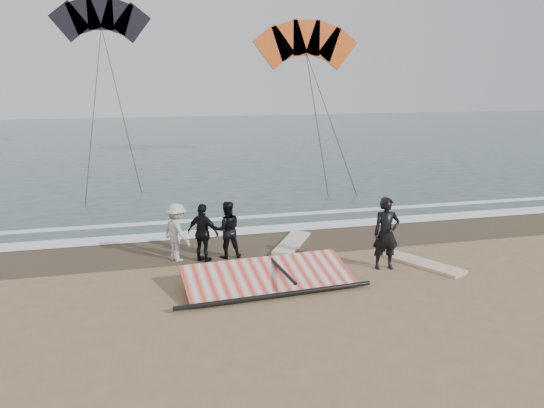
{
  "coord_description": "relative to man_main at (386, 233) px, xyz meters",
  "views": [
    {
      "loc": [
        -3.44,
        -10.79,
        5.0
      ],
      "look_at": [
        0.05,
        3.0,
        1.6
      ],
      "focal_mm": 35.0,
      "sensor_mm": 36.0,
      "label": 1
    }
  ],
  "objects": [
    {
      "name": "board_white",
      "position": [
        1.14,
        -0.07,
        -0.93
      ],
      "size": [
        1.6,
        2.27,
        0.09
      ],
      "primitive_type": "cube",
      "rotation": [
        0.0,
        0.0,
        0.49
      ],
      "color": "silver",
      "rests_on": "ground"
    },
    {
      "name": "trio_cluster",
      "position": [
        -4.72,
        1.91,
        -0.15
      ],
      "size": [
        2.33,
        1.38,
        1.66
      ],
      "color": "black",
      "rests_on": "ground"
    },
    {
      "name": "kite_dark",
      "position": [
        -8.11,
        24.68,
        7.43
      ],
      "size": [
        6.88,
        7.71,
        17.22
      ],
      "color": "black",
      "rests_on": "ground"
    },
    {
      "name": "sea",
      "position": [
        -2.81,
        31.47,
        -0.96
      ],
      "size": [
        120.0,
        54.0,
        0.02
      ],
      "primitive_type": "cube",
      "color": "#233838",
      "rests_on": "ground"
    },
    {
      "name": "kite_red",
      "position": [
        3.56,
        18.29,
        5.73
      ],
      "size": [
        7.01,
        5.07,
        11.87
      ],
      "color": "#E5581B",
      "rests_on": "ground"
    },
    {
      "name": "wet_sand",
      "position": [
        -2.81,
        2.97,
        -0.97
      ],
      "size": [
        120.0,
        2.8,
        0.01
      ],
      "primitive_type": "cube",
      "color": "#4C3D2B",
      "rests_on": "ground"
    },
    {
      "name": "ground",
      "position": [
        -2.81,
        -1.53,
        -0.98
      ],
      "size": [
        120.0,
        120.0,
        0.0
      ],
      "primitive_type": "plane",
      "color": "#8C704C",
      "rests_on": "ground"
    },
    {
      "name": "sail_rig",
      "position": [
        -3.4,
        -0.38,
        -0.78
      ],
      "size": [
        4.77,
        2.07,
        0.52
      ],
      "color": "black",
      "rests_on": "ground"
    },
    {
      "name": "foam_near",
      "position": [
        -2.81,
        4.37,
        -0.95
      ],
      "size": [
        120.0,
        0.9,
        0.01
      ],
      "primitive_type": "cube",
      "color": "white",
      "rests_on": "sea"
    },
    {
      "name": "man_main",
      "position": [
        0.0,
        0.0,
        0.0
      ],
      "size": [
        0.76,
        0.55,
        1.95
      ],
      "primitive_type": "imported",
      "rotation": [
        0.0,
        0.0,
        -0.12
      ],
      "color": "black",
      "rests_on": "ground"
    },
    {
      "name": "board_cream",
      "position": [
        -1.83,
        2.63,
        -0.93
      ],
      "size": [
        1.72,
        2.28,
        0.1
      ],
      "primitive_type": "cube",
      "rotation": [
        0.0,
        0.0,
        -0.55
      ],
      "color": "silver",
      "rests_on": "ground"
    },
    {
      "name": "foam_far",
      "position": [
        -2.81,
        6.07,
        -0.95
      ],
      "size": [
        120.0,
        0.45,
        0.01
      ],
      "primitive_type": "cube",
      "color": "white",
      "rests_on": "sea"
    }
  ]
}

